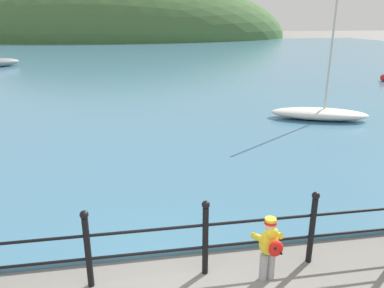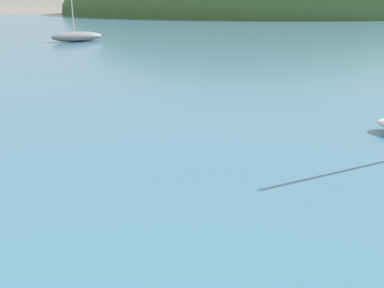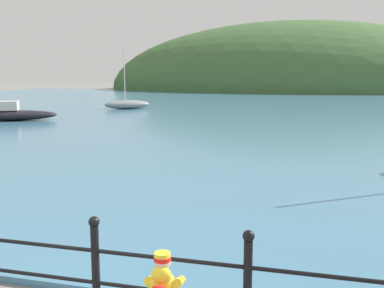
% 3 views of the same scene
% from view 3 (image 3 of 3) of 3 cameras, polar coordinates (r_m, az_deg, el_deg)
% --- Properties ---
extents(water, '(80.00, 60.00, 0.10)m').
position_cam_3_polar(water, '(34.92, 10.26, 4.56)').
color(water, teal).
rests_on(water, ground).
extents(far_hillside, '(57.79, 31.79, 20.62)m').
position_cam_3_polar(far_hillside, '(70.70, 12.65, 6.69)').
color(far_hillside, '#3D6033').
rests_on(far_hillside, ground).
extents(iron_railing, '(10.13, 0.12, 1.21)m').
position_cam_3_polar(iron_railing, '(5.19, -12.14, -14.91)').
color(iron_railing, black).
rests_on(iron_railing, ground).
extents(boat_twin_mast, '(4.79, 3.26, 1.07)m').
position_cam_3_polar(boat_twin_mast, '(26.65, -21.89, 3.53)').
color(boat_twin_mast, black).
rests_on(boat_twin_mast, water).
extents(boat_nearest_quay, '(3.27, 2.85, 4.26)m').
position_cam_3_polar(boat_nearest_quay, '(32.90, -8.22, 5.01)').
color(boat_nearest_quay, gray).
rests_on(boat_nearest_quay, water).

